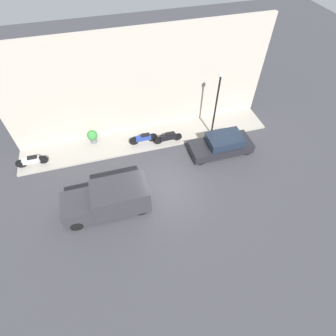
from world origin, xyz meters
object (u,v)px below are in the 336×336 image
(motorcycle_black, at_px, (168,137))
(potted_plant, at_px, (93,136))
(streetlamp, at_px, (217,99))
(scooter_silver, at_px, (31,161))
(delivery_van, at_px, (108,200))
(motorcycle_blue, at_px, (144,138))
(parked_car, at_px, (222,145))

(motorcycle_black, bearing_deg, potted_plant, 74.36)
(streetlamp, bearing_deg, potted_plant, 80.22)
(scooter_silver, height_order, streetlamp, streetlamp)
(delivery_van, bearing_deg, potted_plant, 3.86)
(motorcycle_blue, height_order, motorcycle_black, motorcycle_black)
(delivery_van, xyz_separation_m, streetlamp, (4.38, -8.08, 2.19))
(parked_car, xyz_separation_m, delivery_van, (-2.63, 8.09, 0.29))
(potted_plant, bearing_deg, scooter_silver, 106.12)
(scooter_silver, relative_size, potted_plant, 2.04)
(motorcycle_blue, height_order, scooter_silver, scooter_silver)
(parked_car, distance_m, streetlamp, 3.04)
(scooter_silver, xyz_separation_m, potted_plant, (1.18, -4.07, 0.12))
(motorcycle_blue, xyz_separation_m, motorcycle_black, (-0.39, -1.70, 0.01))
(delivery_van, height_order, motorcycle_blue, delivery_van)
(motorcycle_black, xyz_separation_m, streetlamp, (-0.02, -3.32, 2.54))
(delivery_van, height_order, streetlamp, streetlamp)
(parked_car, bearing_deg, streetlamp, 0.44)
(motorcycle_blue, xyz_separation_m, potted_plant, (1.05, 3.45, 0.11))
(parked_car, relative_size, scooter_silver, 2.12)
(motorcycle_black, bearing_deg, parked_car, -117.97)
(delivery_van, relative_size, scooter_silver, 2.38)
(motorcycle_blue, bearing_deg, delivery_van, 147.45)
(streetlamp, bearing_deg, delivery_van, 118.47)
(scooter_silver, bearing_deg, delivery_van, -136.27)
(parked_car, height_order, motorcycle_blue, parked_car)
(motorcycle_blue, height_order, potted_plant, potted_plant)
(parked_car, distance_m, motorcycle_blue, 5.48)
(scooter_silver, bearing_deg, motorcycle_blue, -89.06)
(delivery_van, height_order, motorcycle_black, delivery_van)
(parked_car, bearing_deg, motorcycle_blue, 66.79)
(motorcycle_blue, distance_m, potted_plant, 3.61)
(motorcycle_blue, bearing_deg, streetlamp, -94.65)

